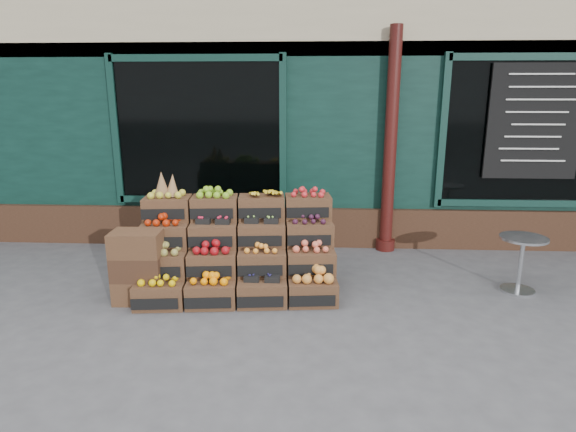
{
  "coord_description": "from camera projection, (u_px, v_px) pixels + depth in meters",
  "views": [
    {
      "loc": [
        0.1,
        -4.94,
        2.31
      ],
      "look_at": [
        -0.2,
        0.7,
        0.85
      ],
      "focal_mm": 30.0,
      "sensor_mm": 36.0,
      "label": 1
    }
  ],
  "objects": [
    {
      "name": "spare_crates",
      "position": [
        139.0,
        267.0,
        5.39
      ],
      "size": [
        0.56,
        0.4,
        0.82
      ],
      "rotation": [
        0.0,
        0.0,
        0.04
      ],
      "color": "#4B2F1D",
      "rests_on": "ground"
    },
    {
      "name": "ground",
      "position": [
        303.0,
        306.0,
        5.36
      ],
      "size": [
        60.0,
        60.0,
        0.0
      ],
      "primitive_type": "plane",
      "color": "#49494C",
      "rests_on": "ground"
    },
    {
      "name": "shopkeeper",
      "position": [
        207.0,
        171.0,
        7.77
      ],
      "size": [
        0.8,
        0.54,
        2.16
      ],
      "primitive_type": "imported",
      "rotation": [
        0.0,
        0.0,
        3.1
      ],
      "color": "#144617",
      "rests_on": "ground"
    },
    {
      "name": "bistro_table",
      "position": [
        521.0,
        258.0,
        5.65
      ],
      "size": [
        0.54,
        0.54,
        0.68
      ],
      "rotation": [
        0.0,
        0.0,
        0.38
      ],
      "color": "silver",
      "rests_on": "ground"
    },
    {
      "name": "shop_facade",
      "position": [
        310.0,
        88.0,
        9.7
      ],
      "size": [
        12.0,
        6.24,
        4.8
      ],
      "color": "black",
      "rests_on": "ground"
    },
    {
      "name": "crate_display",
      "position": [
        238.0,
        254.0,
        5.73
      ],
      "size": [
        2.34,
        1.31,
        1.4
      ],
      "rotation": [
        0.0,
        0.0,
        0.1
      ],
      "color": "#4B2F1D",
      "rests_on": "ground"
    }
  ]
}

